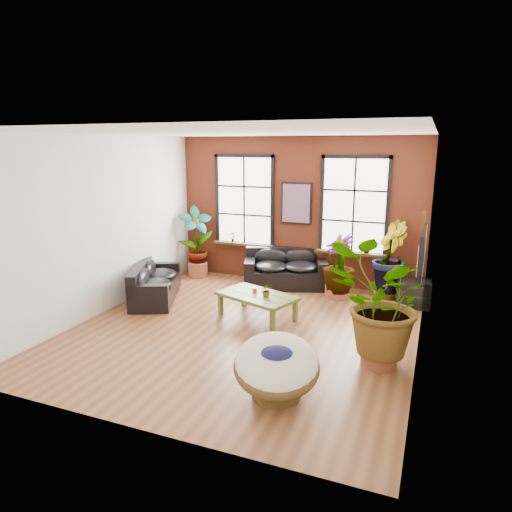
{
  "coord_description": "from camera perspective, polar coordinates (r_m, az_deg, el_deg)",
  "views": [
    {
      "loc": [
        3.1,
        -7.17,
        3.29
      ],
      "look_at": [
        0.0,
        0.6,
        1.25
      ],
      "focal_mm": 32.0,
      "sensor_mm": 36.0,
      "label": 1
    }
  ],
  "objects": [
    {
      "name": "room",
      "position": [
        8.1,
        -1.19,
        2.71
      ],
      "size": [
        6.04,
        6.54,
        3.54
      ],
      "color": "brown",
      "rests_on": "ground"
    },
    {
      "name": "sofa_back",
      "position": [
        10.91,
        3.72,
        -1.7
      ],
      "size": [
        2.12,
        1.51,
        0.88
      ],
      "rotation": [
        0.0,
        0.0,
        0.33
      ],
      "color": "black",
      "rests_on": "ground"
    },
    {
      "name": "sofa_left",
      "position": [
        10.23,
        -12.69,
        -3.33
      ],
      "size": [
        1.55,
        2.14,
        0.78
      ],
      "rotation": [
        0.0,
        0.0,
        1.99
      ],
      "color": "black",
      "rests_on": "ground"
    },
    {
      "name": "coffee_table",
      "position": [
        8.86,
        0.14,
        -5.15
      ],
      "size": [
        1.7,
        1.3,
        0.58
      ],
      "rotation": [
        0.0,
        0.0,
        -0.34
      ],
      "color": "#4F5B20",
      "rests_on": "ground"
    },
    {
      "name": "papasan_chair",
      "position": [
        6.21,
        2.59,
        -13.56
      ],
      "size": [
        1.47,
        1.47,
        0.86
      ],
      "rotation": [
        0.0,
        0.0,
        0.34
      ],
      "color": "brown",
      "rests_on": "ground"
    },
    {
      "name": "poster",
      "position": [
        10.89,
        5.07,
        6.57
      ],
      "size": [
        0.74,
        0.06,
        0.98
      ],
      "color": "black",
      "rests_on": "room"
    },
    {
      "name": "tv_wall_unit",
      "position": [
        7.97,
        19.99,
        0.19
      ],
      "size": [
        0.13,
        1.86,
        1.2
      ],
      "color": "black",
      "rests_on": "room"
    },
    {
      "name": "media_box",
      "position": [
        10.12,
        19.09,
        -4.39
      ],
      "size": [
        0.7,
        0.6,
        0.56
      ],
      "rotation": [
        0.0,
        0.0,
        0.06
      ],
      "color": "black",
      "rests_on": "ground"
    },
    {
      "name": "pot_back_left",
      "position": [
        11.82,
        -7.27,
        -1.67
      ],
      "size": [
        0.53,
        0.53,
        0.36
      ],
      "rotation": [
        0.0,
        0.0,
        0.08
      ],
      "color": "brown",
      "rests_on": "ground"
    },
    {
      "name": "pot_back_right",
      "position": [
        10.56,
        15.76,
        -4.01
      ],
      "size": [
        0.61,
        0.61,
        0.34
      ],
      "rotation": [
        0.0,
        0.0,
        0.35
      ],
      "color": "brown",
      "rests_on": "ground"
    },
    {
      "name": "pot_right_wall",
      "position": [
        7.37,
        15.12,
        -11.59
      ],
      "size": [
        0.65,
        0.65,
        0.4
      ],
      "rotation": [
        0.0,
        0.0,
        0.21
      ],
      "color": "brown",
      "rests_on": "ground"
    },
    {
      "name": "pot_mid",
      "position": [
        10.27,
        10.04,
        -4.11
      ],
      "size": [
        0.63,
        0.63,
        0.37
      ],
      "rotation": [
        0.0,
        0.0,
        -0.27
      ],
      "color": "brown",
      "rests_on": "ground"
    },
    {
      "name": "floor_plant_back_left",
      "position": [
        11.68,
        -7.49,
        2.15
      ],
      "size": [
        1.04,
        1.02,
        1.65
      ],
      "primitive_type": "imported",
      "rotation": [
        0.0,
        0.0,
        0.73
      ],
      "color": "#1F390F",
      "rests_on": "ground"
    },
    {
      "name": "floor_plant_back_right",
      "position": [
        10.33,
        16.22,
        -0.07
      ],
      "size": [
        0.84,
        0.97,
        1.56
      ],
      "primitive_type": "imported",
      "rotation": [
        0.0,
        0.0,
        1.75
      ],
      "color": "#1F390F",
      "rests_on": "ground"
    },
    {
      "name": "floor_plant_right_wall",
      "position": [
        7.05,
        15.26,
        -5.73
      ],
      "size": [
        1.98,
        1.92,
        1.69
      ],
      "primitive_type": "imported",
      "rotation": [
        0.0,
        0.0,
        3.69
      ],
      "color": "#1F390F",
      "rests_on": "ground"
    },
    {
      "name": "floor_plant_mid",
      "position": [
        10.09,
        10.28,
        -0.94
      ],
      "size": [
        1.01,
        1.01,
        1.28
      ],
      "primitive_type": "imported",
      "rotation": [
        0.0,
        0.0,
        5.56
      ],
      "color": "#1F390F",
      "rests_on": "ground"
    },
    {
      "name": "table_plant",
      "position": [
        8.68,
        1.34,
        -4.3
      ],
      "size": [
        0.29,
        0.27,
        0.26
      ],
      "primitive_type": "imported",
      "rotation": [
        0.0,
        0.0,
        0.37
      ],
      "color": "#1F390F",
      "rests_on": "coffee_table"
    },
    {
      "name": "sill_plant_left",
      "position": [
        11.57,
        -2.95,
        2.43
      ],
      "size": [
        0.17,
        0.17,
        0.27
      ],
      "primitive_type": "imported",
      "rotation": [
        0.0,
        0.0,
        0.79
      ],
      "color": "#1F390F",
      "rests_on": "room"
    },
    {
      "name": "sill_plant_right",
      "position": [
        10.64,
        13.68,
        1.06
      ],
      "size": [
        0.19,
        0.19,
        0.27
      ],
      "primitive_type": "imported",
      "rotation": [
        0.0,
        0.0,
        3.49
      ],
      "color": "#1F390F",
      "rests_on": "room"
    }
  ]
}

